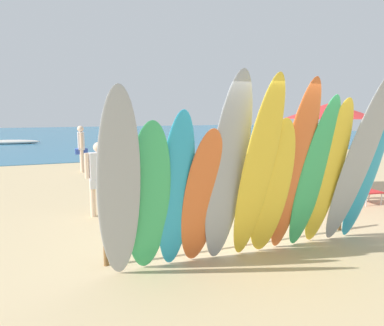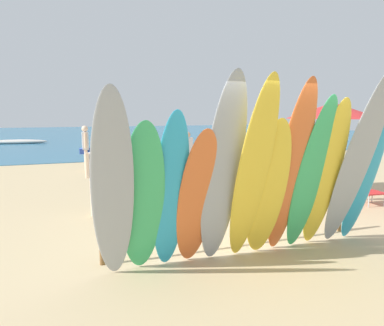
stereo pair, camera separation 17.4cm
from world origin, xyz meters
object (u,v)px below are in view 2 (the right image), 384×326
object	(u,v)px
beachgoer_near_rack	(187,151)
beach_chair_red	(366,185)
distant_boat	(17,142)
surfboard_yellow_9	(325,176)
surfboard_teal_2	(171,193)
surfboard_yellow_6	(268,190)
surfboard_grey_10	(356,164)
surfboard_grey_0	(112,191)
surfboard_teal_11	(364,179)
surfboard_green_1	(142,200)
beach_umbrella	(333,111)
surfboard_orange_3	(197,199)
beachgoer_midbeach	(85,145)
surfboard_grey_4	(223,173)
surfboard_orange_7	(291,171)
surfboard_rack	(236,213)
beachgoer_strolling	(100,173)
surfboard_yellow_5	(253,174)
surfboard_green_8	(311,176)

from	to	relation	value
beachgoer_near_rack	beach_chair_red	size ratio (longest dim) A/B	1.84
distant_boat	surfboard_yellow_9	bearing A→B (deg)	-72.87
surfboard_teal_2	surfboard_yellow_6	size ratio (longest dim) A/B	1.04
surfboard_teal_2	surfboard_grey_10	xyz separation A→B (m)	(2.83, -0.23, 0.27)
surfboard_grey_0	distant_boat	distance (m)	22.92
surfboard_grey_10	surfboard_teal_11	xyz separation A→B (m)	(0.38, 0.19, -0.29)
surfboard_grey_0	surfboard_green_1	xyz separation A→B (m)	(0.39, 0.16, -0.19)
beachgoer_near_rack	beach_umbrella	size ratio (longest dim) A/B	0.64
surfboard_yellow_6	beachgoer_near_rack	size ratio (longest dim) A/B	1.42
surfboard_orange_3	beachgoer_midbeach	distance (m)	9.00
surfboard_green_1	surfboard_grey_4	bearing A→B (deg)	-2.04
surfboard_grey_0	surfboard_orange_7	xyz separation A→B (m)	(2.53, 0.07, 0.09)
surfboard_rack	beachgoer_midbeach	xyz separation A→B (m)	(-1.86, 8.39, 0.42)
surfboard_teal_11	beachgoer_near_rack	distance (m)	6.64
surfboard_teal_11	beachgoer_midbeach	world-z (taller)	surfboard_teal_11
beachgoer_strolling	beach_umbrella	distance (m)	5.77
surfboard_rack	surfboard_teal_11	xyz separation A→B (m)	(1.96, -0.61, 0.53)
surfboard_yellow_5	distant_boat	world-z (taller)	surfboard_yellow_5
surfboard_orange_7	surfboard_green_1	bearing A→B (deg)	177.42
surfboard_orange_3	surfboard_yellow_6	world-z (taller)	surfboard_yellow_6
surfboard_green_1	surfboard_yellow_6	size ratio (longest dim) A/B	0.99
surfboard_yellow_6	distant_boat	xyz separation A→B (m)	(-5.93, 22.49, -0.89)
surfboard_rack	surfboard_yellow_5	bearing A→B (deg)	-101.35
surfboard_green_8	surfboard_teal_11	xyz separation A→B (m)	(1.07, 0.04, -0.12)
surfboard_grey_10	distant_boat	world-z (taller)	surfboard_grey_10
surfboard_orange_3	surfboard_teal_11	size ratio (longest dim) A/B	0.91
surfboard_teal_2	surfboard_green_8	xyz separation A→B (m)	(2.13, -0.08, 0.10)
surfboard_green_1	surfboard_teal_11	xyz separation A→B (m)	(3.58, -0.03, 0.04)
surfboard_orange_3	surfboard_yellow_5	distance (m)	0.82
surfboard_yellow_6	beach_umbrella	world-z (taller)	beach_umbrella
surfboard_orange_3	surfboard_grey_4	bearing A→B (deg)	-20.01
surfboard_grey_0	surfboard_grey_4	bearing A→B (deg)	8.98
beachgoer_near_rack	surfboard_green_8	bearing A→B (deg)	-128.73
surfboard_green_1	surfboard_green_8	bearing A→B (deg)	0.31
surfboard_grey_10	beach_umbrella	world-z (taller)	surfboard_grey_10
surfboard_teal_11	surfboard_green_8	bearing A→B (deg)	179.81
surfboard_green_1	distant_boat	world-z (taller)	surfboard_green_1
beachgoer_strolling	beach_chair_red	xyz separation A→B (m)	(6.00, -1.11, -0.46)
surfboard_grey_10	beachgoer_near_rack	world-z (taller)	surfboard_grey_10
surfboard_yellow_5	beachgoer_midbeach	bearing A→B (deg)	100.84
surfboard_green_1	surfboard_yellow_9	world-z (taller)	surfboard_yellow_9
surfboard_rack	beachgoer_near_rack	xyz separation A→B (m)	(1.25, 6.00, 0.33)
beach_chair_red	distant_boat	size ratio (longest dim) A/B	0.20
surfboard_rack	surfboard_orange_3	size ratio (longest dim) A/B	2.13
surfboard_yellow_6	surfboard_green_8	world-z (taller)	surfboard_green_8
surfboard_grey_4	distant_boat	bearing A→B (deg)	99.94
surfboard_green_8	surfboard_grey_10	world-z (taller)	surfboard_grey_10
surfboard_rack	surfboard_green_8	world-z (taller)	surfboard_green_8
surfboard_rack	surfboard_yellow_6	bearing A→B (deg)	-74.50
distant_boat	surfboard_grey_10	bearing A→B (deg)	-72.04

